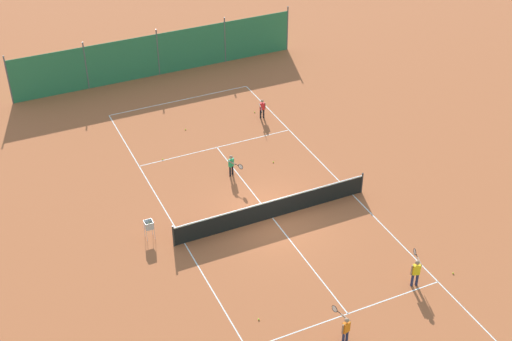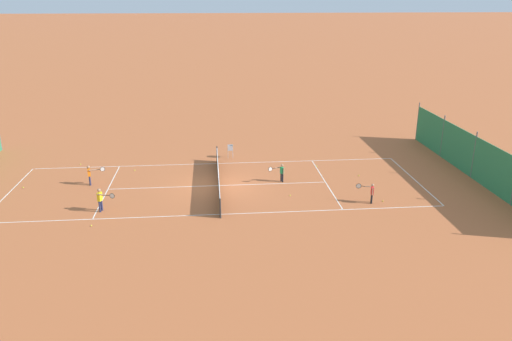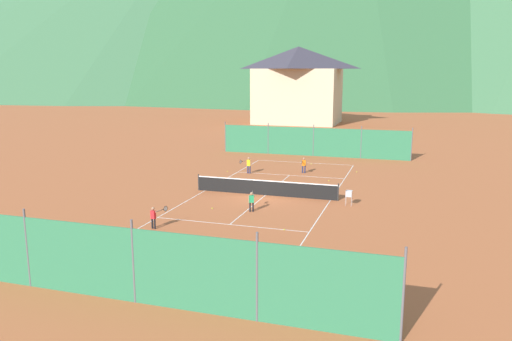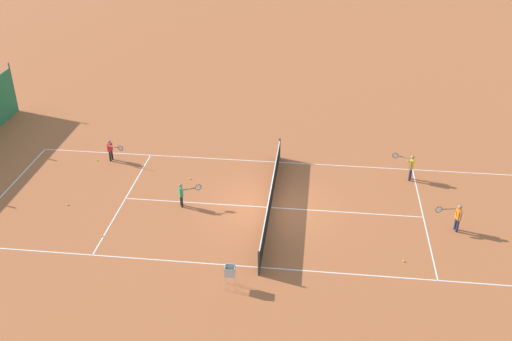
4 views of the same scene
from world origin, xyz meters
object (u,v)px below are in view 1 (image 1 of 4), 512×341
Objects in this scene: player_far_service at (345,328)px; player_near_service at (262,108)px; tennis_ball_far_corner at (259,319)px; player_near_baseline at (416,270)px; tennis_ball_by_net_left at (163,159)px; tennis_ball_by_net_right at (186,129)px; ball_hopper at (149,226)px; tennis_net at (272,209)px; tennis_ball_alley_right at (453,273)px; player_far_baseline at (232,164)px; tennis_ball_service_box at (273,162)px; tennis_ball_mid_court at (255,112)px.

player_near_service is at bearing -104.94° from player_far_service.
player_far_service is 3.27m from tennis_ball_far_corner.
player_near_baseline is 13.96m from tennis_ball_by_net_left.
tennis_ball_by_net_right is (0.01, -16.21, -0.67)m from player_far_service.
ball_hopper is (2.16, -6.22, 0.62)m from tennis_ball_far_corner.
tennis_net is 139.09× the size of tennis_ball_alley_right.
player_near_baseline is at bearing 89.24° from player_near_service.
tennis_net reaches higher than tennis_ball_alley_right.
player_far_service is at bearing 117.88° from ball_hopper.
player_near_service is 16.70× the size of tennis_ball_by_net_right.
player_far_baseline is 11.32m from tennis_ball_alley_right.
player_far_service reaches higher than tennis_ball_service_box.
player_near_service is 6.45m from tennis_ball_by_net_left.
tennis_ball_service_box is (-4.85, 2.52, 0.00)m from tennis_ball_by_net_left.
tennis_ball_mid_court and tennis_ball_by_net_right have the same top height.
tennis_ball_mid_court is at bearing -137.16° from ball_hopper.
tennis_ball_by_net_left is 1.00× the size of tennis_ball_by_net_right.
tennis_ball_far_corner is at bearing 109.18° from ball_hopper.
tennis_ball_alley_right is at bearing -167.87° from player_far_service.
player_near_service is 16.70× the size of tennis_ball_alley_right.
player_far_service is 5.93m from tennis_ball_alley_right.
player_far_service is 16.16m from player_near_service.
tennis_net is 7.99m from tennis_ball_alley_right.
player_near_baseline is at bearing 117.21° from tennis_net.
tennis_ball_far_corner and tennis_ball_alley_right have the same top height.
tennis_ball_alley_right is at bearing 128.12° from tennis_net.
tennis_ball_by_net_right is at bearing -84.44° from tennis_net.
player_far_baseline is at bearing -107.40° from tennis_ball_far_corner.
player_near_baseline is at bearing 172.47° from tennis_ball_far_corner.
tennis_ball_mid_court is at bearing -114.26° from tennis_ball_far_corner.
tennis_ball_mid_court is at bearing -110.08° from tennis_net.
player_near_baseline is 10.45m from player_far_baseline.
tennis_ball_far_corner is at bearing 80.70° from tennis_ball_by_net_right.
tennis_ball_far_corner is at bearing -7.53° from player_near_baseline.
tennis_ball_service_box is (-2.28, -0.20, -0.62)m from player_far_baseline.
tennis_ball_alley_right is at bearing 111.08° from tennis_ball_by_net_right.
tennis_ball_service_box is at bearing -175.09° from player_far_baseline.
tennis_ball_alley_right is (-1.69, 15.12, 0.00)m from tennis_ball_mid_court.
ball_hopper reaches higher than tennis_ball_alley_right.
tennis_net is 10.31× the size of ball_hopper.
ball_hopper is (5.30, -0.93, 0.15)m from tennis_net.
player_far_baseline is at bearing -92.68° from player_far_service.
player_far_service reaches higher than tennis_ball_by_net_left.
player_far_service is 9.55m from ball_hopper.
tennis_ball_by_net_right is (-2.29, -13.98, 0.00)m from tennis_ball_far_corner.
tennis_net is 7.09m from tennis_ball_by_net_left.
ball_hopper is at bearing 39.72° from player_near_service.
tennis_ball_alley_right is at bearing 173.01° from tennis_ball_far_corner.
player_far_baseline is at bearing 133.35° from tennis_ball_by_net_left.
tennis_net is 8.77m from player_near_service.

